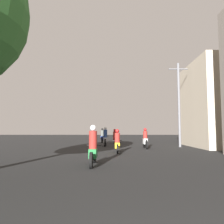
% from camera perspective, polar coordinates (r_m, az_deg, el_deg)
% --- Properties ---
extents(motorcycle_green, '(0.60, 2.02, 1.62)m').
position_cam_1_polar(motorcycle_green, '(8.92, -4.98, -9.61)').
color(motorcycle_green, black).
rests_on(motorcycle_green, ground_plane).
extents(motorcycle_yellow, '(0.60, 2.01, 1.46)m').
position_cam_1_polar(motorcycle_yellow, '(13.74, 1.39, -8.10)').
color(motorcycle_yellow, black).
rests_on(motorcycle_yellow, ground_plane).
extents(motorcycle_white, '(0.60, 2.07, 1.55)m').
position_cam_1_polar(motorcycle_white, '(17.00, 8.67, -7.27)').
color(motorcycle_white, black).
rests_on(motorcycle_white, ground_plane).
extents(motorcycle_silver, '(0.60, 2.11, 1.67)m').
position_cam_1_polar(motorcycle_silver, '(19.08, -1.74, -6.93)').
color(motorcycle_silver, black).
rests_on(motorcycle_silver, ground_plane).
extents(motorcycle_red, '(0.60, 1.94, 1.50)m').
position_cam_1_polar(motorcycle_red, '(22.26, 0.69, -6.74)').
color(motorcycle_red, black).
rests_on(motorcycle_red, ground_plane).
extents(motorcycle_blue, '(0.60, 2.05, 1.60)m').
position_cam_1_polar(motorcycle_blue, '(24.68, -2.56, -6.47)').
color(motorcycle_blue, black).
rests_on(motorcycle_blue, ground_plane).
extents(building_right_far, '(4.48, 7.10, 7.04)m').
position_cam_1_polar(building_right_far, '(20.64, 25.57, 1.65)').
color(building_right_far, beige).
rests_on(building_right_far, ground_plane).
extents(utility_pole_far, '(1.60, 0.20, 7.04)m').
position_cam_1_polar(utility_pole_far, '(19.07, 17.10, 2.36)').
color(utility_pole_far, slate).
rests_on(utility_pole_far, ground_plane).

